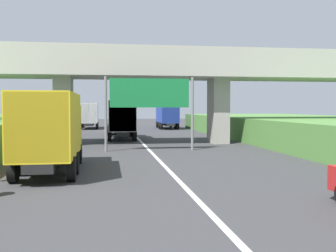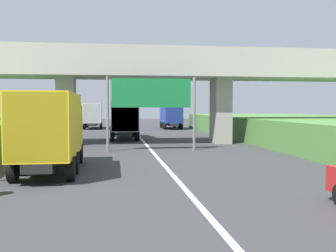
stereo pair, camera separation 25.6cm
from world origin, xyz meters
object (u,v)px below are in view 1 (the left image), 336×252
Objects in this scene: car_black at (116,126)px; construction_barrel_2 at (14,163)px; overhead_highway_sign at (150,97)px; truck_white at (89,114)px; truck_green at (121,118)px; construction_barrel_4 at (49,144)px; truck_blue at (167,114)px; construction_barrel_3 at (34,152)px; truck_yellow at (51,128)px.

car_black reaches higher than construction_barrel_2.
overhead_highway_sign reaches higher than truck_white.
construction_barrel_4 is (-4.94, -9.55, -1.47)m from truck_green.
truck_blue is 8.11× the size of construction_barrel_3.
truck_white is at bearing 87.82° from construction_barrel_2.
car_black is 4.56× the size of construction_barrel_3.
car_black is (-7.07, -10.67, -1.08)m from truck_blue.
construction_barrel_4 is (0.19, 4.41, 0.00)m from construction_barrel_3.
car_black reaches higher than construction_barrel_4.
truck_blue reaches higher than construction_barrel_2.
truck_green reaches higher than construction_barrel_4.
construction_barrel_3 is at bearing -110.17° from truck_green.
truck_white is at bearing 101.12° from truck_green.
construction_barrel_2 is (-11.82, -35.56, -1.47)m from truck_blue.
truck_blue is at bearing 68.72° from truck_green.
truck_green is at bearing 98.66° from overhead_highway_sign.
truck_yellow is 2.11m from construction_barrel_2.
overhead_highway_sign is 29.47m from truck_white.
construction_barrel_3 is 1.00× the size of construction_barrel_4.
truck_yellow is 4.70m from construction_barrel_3.
construction_barrel_2 is 4.41m from construction_barrel_3.
construction_barrel_2 is at bearing -90.01° from construction_barrel_3.
overhead_highway_sign is at bearing -4.66° from construction_barrel_4.
overhead_highway_sign reaches higher than truck_blue.
truck_white is at bearing 105.09° from car_black.
construction_barrel_2 is at bearing -108.39° from truck_blue.
truck_blue is 8.11× the size of construction_barrel_4.
overhead_highway_sign is at bearing -100.72° from truck_blue.
overhead_highway_sign is 8.30m from construction_barrel_3.
truck_yellow is 24.92m from car_black.
overhead_highway_sign is 6.53× the size of construction_barrel_3.
construction_barrel_3 is (-5.13, -13.96, -1.47)m from truck_green.
overhead_highway_sign is 10.32m from truck_green.
truck_blue reaches higher than construction_barrel_3.
truck_yellow reaches higher than construction_barrel_3.
truck_green is 14.95m from construction_barrel_3.
truck_white is 32.91m from construction_barrel_3.
construction_barrel_3 is (-1.42, -32.85, -1.47)m from truck_white.
construction_barrel_3 is (-1.50, 4.21, -1.47)m from truck_yellow.
truck_green is at bearing -78.88° from truck_white.
truck_green and truck_yellow have the same top height.
truck_yellow is 8.11× the size of construction_barrel_2.
car_black reaches higher than construction_barrel_3.
overhead_highway_sign is 16.92m from car_black.
truck_white is at bearing 87.53° from construction_barrel_3.
truck_green is 1.00× the size of truck_yellow.
truck_white reaches higher than construction_barrel_4.
truck_white is at bearing 87.53° from construction_barrel_4.
construction_barrel_2 is 1.00× the size of construction_barrel_3.
truck_blue is (10.33, 35.35, 0.00)m from truck_yellow.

